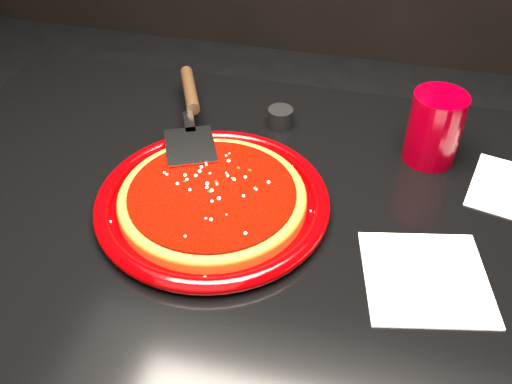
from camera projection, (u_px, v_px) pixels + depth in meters
table at (262, 360)px, 1.10m from camera, size 1.20×0.80×0.75m
plate at (213, 202)px, 0.86m from camera, size 0.44×0.44×0.03m
pizza_crust at (213, 200)px, 0.86m from camera, size 0.35×0.35×0.01m
pizza_crust_rim at (212, 196)px, 0.85m from camera, size 0.35×0.35×0.02m
pizza_sauce at (212, 194)px, 0.85m from camera, size 0.31×0.31×0.01m
parmesan_dusting at (212, 190)px, 0.84m from camera, size 0.24×0.24×0.01m
basil_flecks at (212, 191)px, 0.85m from camera, size 0.22×0.22×0.00m
pizza_server at (191, 113)px, 0.99m from camera, size 0.23×0.35×0.03m
cup at (434, 128)px, 0.92m from camera, size 0.11×0.11×0.12m
napkin_a at (426, 278)px, 0.76m from camera, size 0.19×0.19×0.00m
ramekin at (280, 118)px, 1.03m from camera, size 0.05×0.05×0.03m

